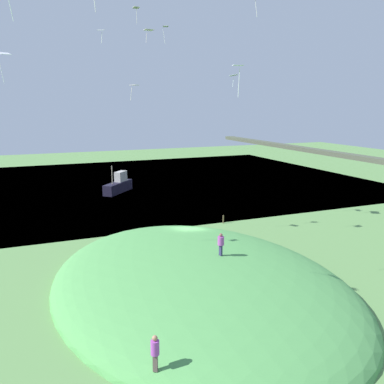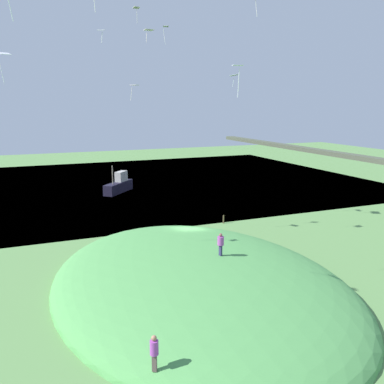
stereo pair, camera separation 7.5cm
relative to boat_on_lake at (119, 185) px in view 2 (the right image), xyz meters
name	(u,v)px [view 2 (the right image)]	position (x,y,z in m)	size (l,w,h in m)	color
ground_plane	(190,245)	(25.32, 0.43, -1.01)	(160.00, 160.00, 0.00)	#598748
lake_water	(112,185)	(-6.45, 0.43, -1.21)	(52.63, 80.00, 0.40)	#466F89
grass_hill	(198,286)	(33.45, -2.31, -1.01)	(26.67, 19.45, 4.29)	#4D934B
bridge_deck_far	(290,147)	(-6.45, 33.31, 3.57)	(47.37, 1.80, 0.70)	#474F3D
boat_on_lake	(119,185)	(0.00, 0.00, 0.00)	(5.43, 5.08, 4.01)	black
person_on_hilltop	(221,242)	(33.86, -0.80, 2.09)	(0.51, 0.51, 1.58)	#2C2A51
person_walking_path	(154,349)	(42.59, -8.33, 0.90)	(0.53, 0.53, 1.72)	brown
kite_1	(238,69)	(36.93, -1.42, 13.16)	(0.57, 0.70, 1.76)	white
kite_4	(149,30)	(22.44, -2.07, 17.30)	(0.63, 0.84, 1.05)	#F4DAD5
kite_5	(101,31)	(19.43, -5.46, 17.49)	(0.66, 0.74, 1.20)	white
kite_6	(234,76)	(19.58, 7.59, 14.05)	(1.38, 1.30, 1.21)	white
kite_7	(166,28)	(16.99, 1.33, 18.58)	(0.92, 0.77, 1.64)	silver
kite_8	(134,86)	(20.65, -2.98, 12.82)	(0.91, 0.84, 1.38)	#F5D9D5
kite_9	(136,9)	(13.82, -0.68, 20.73)	(0.60, 0.75, 1.62)	#F2E7CF
kite_11	(4,57)	(27.58, -13.38, 14.24)	(0.70, 0.82, 2.00)	silver
mooring_post	(224,219)	(20.13, 6.41, -0.58)	(0.14, 0.14, 0.86)	brown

